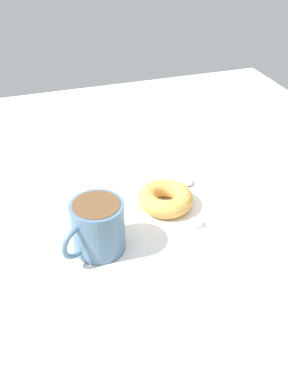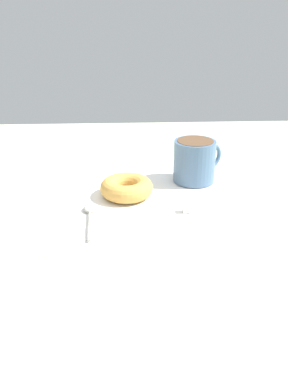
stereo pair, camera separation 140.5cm
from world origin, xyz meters
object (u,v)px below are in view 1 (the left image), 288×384
object	(u,v)px
donut	(165,198)
spoon	(182,176)
sugar_cube_extra	(196,223)
coffee_cup	(97,226)
sugar_cube	(100,191)

from	to	relation	value
donut	spoon	distance (cm)	10.49
donut	sugar_cube_extra	distance (cm)	8.07
donut	sugar_cube_extra	size ratio (longest dim) A/B	7.26
donut	coffee_cup	bearing A→B (deg)	-63.40
coffee_cup	sugar_cube	size ratio (longest dim) A/B	7.56
sugar_cube_extra	donut	bearing A→B (deg)	-156.67
spoon	sugar_cube	distance (cm)	17.67
coffee_cup	donut	size ratio (longest dim) A/B	1.07
sugar_cube_extra	coffee_cup	bearing A→B (deg)	-90.02
donut	sugar_cube_extra	world-z (taller)	donut
sugar_cube_extra	sugar_cube	bearing A→B (deg)	-136.65
donut	spoon	size ratio (longest dim) A/B	0.77
sugar_cube	coffee_cup	bearing A→B (deg)	-14.16
coffee_cup	sugar_cube_extra	distance (cm)	18.24
spoon	donut	bearing A→B (deg)	-40.60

